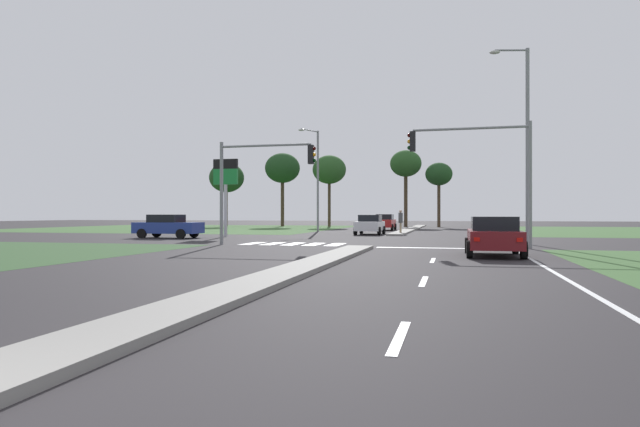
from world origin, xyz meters
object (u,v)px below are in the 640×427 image
at_px(car_blue_second, 168,226).
at_px(pedestrian_at_median, 401,219).
at_px(car_maroon_third, 494,236).
at_px(treeline_second, 282,169).
at_px(car_white_fourth, 370,224).
at_px(street_lamp_third, 316,175).
at_px(treeline_fourth, 406,164).
at_px(traffic_signal_near_right, 484,161).
at_px(car_red_near, 385,222).
at_px(treeline_near, 227,178).
at_px(fuel_price_totem, 226,180).
at_px(treeline_fifth, 439,175).
at_px(traffic_signal_near_left, 256,173).
at_px(treeline_third, 329,170).
at_px(street_lamp_second, 525,136).
at_px(street_lamp_near, 639,10).

distance_m(car_blue_second, pedestrian_at_median, 17.92).
distance_m(car_maroon_third, pedestrian_at_median, 22.54).
bearing_deg(treeline_second, car_white_fourth, -59.26).
height_order(street_lamp_third, pedestrian_at_median, street_lamp_third).
bearing_deg(pedestrian_at_median, treeline_fourth, -46.24).
bearing_deg(treeline_second, traffic_signal_near_right, -61.15).
distance_m(car_red_near, car_maroon_third, 33.66).
xyz_separation_m(car_white_fourth, treeline_near, (-22.77, 24.51, 5.65)).
distance_m(street_lamp_third, treeline_fourth, 22.05).
distance_m(fuel_price_totem, treeline_second, 33.57).
relative_size(street_lamp_third, fuel_price_totem, 1.70).
height_order(car_blue_second, treeline_fifth, treeline_fifth).
distance_m(fuel_price_totem, treeline_fifth, 35.89).
bearing_deg(traffic_signal_near_left, car_red_near, 83.37).
xyz_separation_m(traffic_signal_near_right, treeline_fourth, (-7.20, 43.27, 3.84)).
bearing_deg(treeline_fifth, treeline_fourth, 168.61).
xyz_separation_m(traffic_signal_near_right, treeline_second, (-23.29, 42.27, 3.56)).
relative_size(car_white_fourth, treeline_third, 0.49).
bearing_deg(traffic_signal_near_left, treeline_fifth, 79.12).
height_order(car_maroon_third, treeline_fifth, treeline_fifth).
relative_size(treeline_second, treeline_fifth, 1.21).
distance_m(treeline_second, treeline_fourth, 16.12).
distance_m(car_white_fourth, street_lamp_third, 9.70).
bearing_deg(street_lamp_third, treeline_fifth, 62.16).
bearing_deg(street_lamp_second, car_blue_second, 173.46).
xyz_separation_m(street_lamp_near, fuel_price_totem, (-19.32, 23.77, -1.67)).
height_order(street_lamp_third, treeline_second, treeline_second).
distance_m(street_lamp_second, fuel_price_totem, 20.19).
xyz_separation_m(street_lamp_second, treeline_fifth, (-5.37, 38.38, 0.77)).
relative_size(car_red_near, fuel_price_totem, 0.84).
distance_m(traffic_signal_near_left, treeline_third, 41.92).
bearing_deg(car_red_near, car_white_fourth, 91.24).
distance_m(car_blue_second, traffic_signal_near_right, 21.30).
bearing_deg(pedestrian_at_median, street_lamp_third, 7.07).
relative_size(car_maroon_third, traffic_signal_near_right, 0.71).
bearing_deg(treeline_near, car_blue_second, -72.81).
bearing_deg(treeline_third, car_blue_second, -95.32).
bearing_deg(pedestrian_at_median, car_blue_second, 75.53).
relative_size(car_red_near, treeline_near, 0.55).
bearing_deg(car_blue_second, treeline_fourth, 160.78).
xyz_separation_m(street_lamp_third, treeline_fifth, (10.60, 20.07, 1.23)).
bearing_deg(car_maroon_third, car_red_near, 103.93).
height_order(traffic_signal_near_right, street_lamp_near, street_lamp_near).
height_order(car_maroon_third, traffic_signal_near_right, traffic_signal_near_right).
relative_size(traffic_signal_near_right, treeline_near, 0.70).
bearing_deg(treeline_fourth, traffic_signal_near_left, -95.32).
bearing_deg(street_lamp_near, treeline_near, 120.82).
bearing_deg(treeline_second, car_maroon_third, -63.56).
bearing_deg(traffic_signal_near_right, treeline_near, 126.90).
relative_size(car_maroon_third, treeline_third, 0.46).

